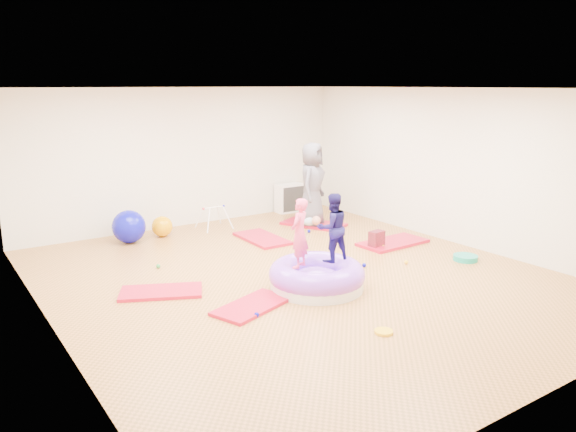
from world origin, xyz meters
TOP-DOWN VIEW (x-y plane):
  - room at (0.00, 0.00)m, footprint 7.01×8.01m
  - gym_mat_front_left at (-1.19, -0.61)m, footprint 1.22×0.88m
  - gym_mat_mid_left at (-1.98, 0.54)m, footprint 1.26×0.99m
  - gym_mat_center_back at (0.65, 2.12)m, footprint 0.65×1.25m
  - gym_mat_right at (2.48, 0.52)m, footprint 1.32×0.69m
  - gym_mat_rear_right at (2.12, 2.47)m, footprint 1.12×1.43m
  - inflatable_cushion at (-0.06, -0.52)m, footprint 1.38×1.38m
  - child_pink at (-0.32, -0.45)m, footprint 0.43×0.39m
  - child_navy at (0.23, -0.49)m, footprint 0.53×0.44m
  - adult_caregiver at (2.03, 2.43)m, footprint 0.97×0.90m
  - infant at (1.93, 2.28)m, footprint 0.39×0.40m
  - ball_pit_balls at (0.80, 0.56)m, footprint 3.80×3.02m
  - exercise_ball_blue at (-1.48, 3.32)m, footprint 0.61×0.61m
  - exercise_ball_orange at (-0.81, 3.40)m, footprint 0.40×0.40m
  - infant_play_gym at (0.26, 3.34)m, footprint 0.61×0.57m
  - cube_shelf at (2.43, 3.79)m, footprint 0.65×0.32m
  - balance_disc at (2.78, -0.86)m, footprint 0.40×0.40m
  - backpack at (2.03, 0.48)m, footprint 0.30×0.21m
  - yellow_toy at (-0.30, -2.15)m, footprint 0.22×0.22m

SIDE VIEW (x-z plane):
  - yellow_toy at x=-0.30m, z-range 0.00..0.03m
  - gym_mat_front_left at x=-1.19m, z-range 0.00..0.05m
  - gym_mat_mid_left at x=-1.98m, z-range 0.00..0.05m
  - gym_mat_center_back at x=0.65m, z-range 0.00..0.05m
  - gym_mat_rear_right at x=2.12m, z-range 0.00..0.05m
  - gym_mat_right at x=2.48m, z-range 0.00..0.05m
  - ball_pit_balls at x=0.80m, z-range 0.00..0.07m
  - balance_disc at x=2.78m, z-range 0.00..0.09m
  - backpack at x=2.03m, z-range 0.00..0.32m
  - inflatable_cushion at x=-0.06m, z-range -0.05..0.39m
  - infant at x=1.93m, z-range 0.06..0.29m
  - exercise_ball_orange at x=-0.81m, z-range 0.00..0.40m
  - exercise_ball_blue at x=-1.48m, z-range 0.00..0.61m
  - infant_play_gym at x=0.26m, z-range 0.08..0.54m
  - cube_shelf at x=2.43m, z-range 0.00..0.65m
  - adult_caregiver at x=2.03m, z-range 0.05..1.72m
  - child_pink at x=-0.32m, z-range 0.40..1.38m
  - child_navy at x=0.23m, z-range 0.40..1.40m
  - room at x=0.00m, z-range 0.00..2.80m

